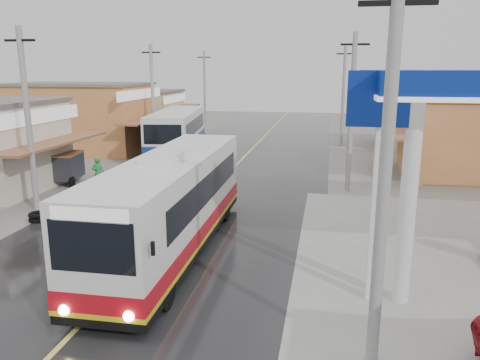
{
  "coord_description": "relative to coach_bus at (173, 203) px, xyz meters",
  "views": [
    {
      "loc": [
        5.85,
        -9.35,
        6.24
      ],
      "look_at": [
        2.54,
        8.25,
        1.97
      ],
      "focal_mm": 35.0,
      "sensor_mm": 36.0,
      "label": 1
    }
  ],
  "objects": [
    {
      "name": "ground",
      "position": [
        -0.71,
        -5.44,
        -1.74
      ],
      "size": [
        120.0,
        120.0,
        0.0
      ],
      "primitive_type": "plane",
      "color": "slate",
      "rests_on": "ground"
    },
    {
      "name": "cyclist",
      "position": [
        -5.8,
        6.03,
        -1.06
      ],
      "size": [
        0.98,
        2.01,
        2.07
      ],
      "rotation": [
        0.0,
        0.0,
        0.17
      ],
      "color": "black",
      "rests_on": "ground"
    },
    {
      "name": "utility_poles_right",
      "position": [
        6.29,
        9.56,
        -1.74
      ],
      "size": [
        1.6,
        36.0,
        8.0
      ],
      "primitive_type": null,
      "color": "gray",
      "rests_on": "ground"
    },
    {
      "name": "centre_line",
      "position": [
        -0.71,
        9.56,
        -1.71
      ],
      "size": [
        0.15,
        90.0,
        0.01
      ],
      "primitive_type": "cube",
      "color": "#D8CC4C",
      "rests_on": "road"
    },
    {
      "name": "tricycle_far",
      "position": [
        -9.04,
        8.37,
        -0.75
      ],
      "size": [
        1.81,
        2.27,
        1.73
      ],
      "rotation": [
        0.0,
        0.0,
        0.16
      ],
      "color": "#26262D",
      "rests_on": "ground"
    },
    {
      "name": "utility_poles_left",
      "position": [
        -7.71,
        10.56,
        -1.74
      ],
      "size": [
        1.6,
        50.0,
        8.0
      ],
      "primitive_type": null,
      "color": "gray",
      "rests_on": "ground"
    },
    {
      "name": "shopfronts_left",
      "position": [
        -13.71,
        12.56,
        -1.74
      ],
      "size": [
        11.0,
        44.0,
        5.2
      ],
      "primitive_type": null,
      "color": "tan",
      "rests_on": "ground"
    },
    {
      "name": "coach_bus",
      "position": [
        0.0,
        0.0,
        0.0
      ],
      "size": [
        2.75,
        11.56,
        3.6
      ],
      "rotation": [
        0.0,
        0.0,
        0.01
      ],
      "color": "silver",
      "rests_on": "road"
    },
    {
      "name": "second_bus",
      "position": [
        -5.41,
        17.1,
        0.05
      ],
      "size": [
        4.02,
        10.25,
        3.31
      ],
      "rotation": [
        0.0,
        0.0,
        0.14
      ],
      "color": "silver",
      "rests_on": "road"
    },
    {
      "name": "tyre_stack",
      "position": [
        -6.64,
        2.01,
        -1.54
      ],
      "size": [
        0.77,
        0.77,
        0.4
      ],
      "color": "black",
      "rests_on": "ground"
    },
    {
      "name": "road",
      "position": [
        -0.71,
        9.56,
        -1.73
      ],
      "size": [
        12.0,
        90.0,
        0.02
      ],
      "primitive_type": "cube",
      "color": "black",
      "rests_on": "ground"
    }
  ]
}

